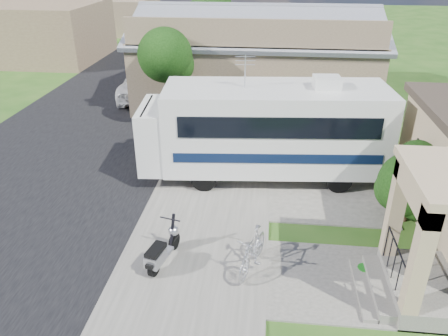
# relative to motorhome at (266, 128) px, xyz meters

# --- Properties ---
(ground) EXTENTS (120.00, 120.00, 0.00)m
(ground) POSITION_rel_motorhome_xyz_m (-0.75, -4.62, -1.89)
(ground) COLOR #204913
(street_slab) EXTENTS (9.00, 80.00, 0.02)m
(street_slab) POSITION_rel_motorhome_xyz_m (-8.25, 5.38, -1.88)
(street_slab) COLOR black
(street_slab) RESTS_ON ground
(sidewalk_slab) EXTENTS (4.00, 80.00, 0.06)m
(sidewalk_slab) POSITION_rel_motorhome_xyz_m (-1.75, 5.38, -1.86)
(sidewalk_slab) COLOR #5A5751
(sidewalk_slab) RESTS_ON ground
(driveway_slab) EXTENTS (7.00, 6.00, 0.05)m
(driveway_slab) POSITION_rel_motorhome_xyz_m (0.75, -0.12, -1.86)
(driveway_slab) COLOR #5A5751
(driveway_slab) RESTS_ON ground
(walk_slab) EXTENTS (4.00, 3.00, 0.05)m
(walk_slab) POSITION_rel_motorhome_xyz_m (2.25, -5.62, -1.86)
(walk_slab) COLOR #5A5751
(walk_slab) RESTS_ON ground
(warehouse) EXTENTS (12.50, 8.40, 5.04)m
(warehouse) POSITION_rel_motorhome_xyz_m (-0.75, 9.35, 0.10)
(warehouse) COLOR brown
(warehouse) RESTS_ON ground
(distant_bldg_far) EXTENTS (10.00, 8.00, 4.00)m
(distant_bldg_far) POSITION_rel_motorhome_xyz_m (-17.75, 17.38, 0.11)
(distant_bldg_far) COLOR brown
(distant_bldg_far) RESTS_ON ground
(distant_bldg_near) EXTENTS (8.00, 7.00, 3.20)m
(distant_bldg_near) POSITION_rel_motorhome_xyz_m (-15.75, 29.38, -0.29)
(distant_bldg_near) COLOR brown
(distant_bldg_near) RESTS_ON ground
(street_tree_a) EXTENTS (2.44, 2.40, 4.58)m
(street_tree_a) POSITION_rel_motorhome_xyz_m (-4.45, 4.44, 1.36)
(street_tree_a) COLOR #322016
(street_tree_a) RESTS_ON ground
(street_tree_b) EXTENTS (2.44, 2.40, 4.73)m
(street_tree_b) POSITION_rel_motorhome_xyz_m (-4.45, 14.44, 1.50)
(street_tree_b) COLOR #322016
(street_tree_b) RESTS_ON ground
(street_tree_c) EXTENTS (2.44, 2.40, 4.42)m
(street_tree_c) POSITION_rel_motorhome_xyz_m (-4.45, 23.44, 1.22)
(street_tree_c) COLOR #322016
(street_tree_c) RESTS_ON ground
(motorhome) EXTENTS (8.78, 3.40, 4.40)m
(motorhome) POSITION_rel_motorhome_xyz_m (0.00, 0.00, 0.00)
(motorhome) COLOR silver
(motorhome) RESTS_ON ground
(shrub) EXTENTS (2.19, 2.09, 2.68)m
(shrub) POSITION_rel_motorhome_xyz_m (4.48, -2.49, -0.51)
(shrub) COLOR #322016
(shrub) RESTS_ON ground
(scooter) EXTENTS (0.76, 1.67, 1.11)m
(scooter) POSITION_rel_motorhome_xyz_m (-2.53, -5.46, -1.39)
(scooter) COLOR black
(scooter) RESTS_ON ground
(bicycle) EXTENTS (1.07, 1.94, 1.12)m
(bicycle) POSITION_rel_motorhome_xyz_m (-0.16, -5.38, -1.33)
(bicycle) COLOR #ADADB5
(bicycle) RESTS_ON ground
(pickup_truck) EXTENTS (3.34, 5.93, 1.57)m
(pickup_truck) POSITION_rel_motorhome_xyz_m (-6.84, 8.91, -1.11)
(pickup_truck) COLOR white
(pickup_truck) RESTS_ON ground
(van) EXTENTS (3.40, 6.85, 1.91)m
(van) POSITION_rel_motorhome_xyz_m (-7.40, 15.09, -0.93)
(van) COLOR white
(van) RESTS_ON ground
(garden_hose) EXTENTS (0.35, 0.35, 0.16)m
(garden_hose) POSITION_rel_motorhome_xyz_m (2.75, -5.19, -1.81)
(garden_hose) COLOR #136114
(garden_hose) RESTS_ON ground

